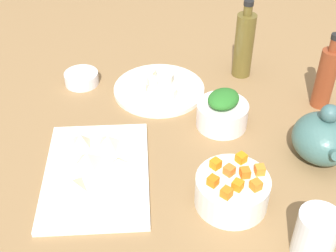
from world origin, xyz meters
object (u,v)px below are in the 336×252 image
Objects in this scene: cutting_board at (97,173)px; drinking_glass_0 at (316,235)px; bowl_greens at (222,115)px; bowl_carrots at (232,191)px; teapot at (323,138)px; bottle_0 at (244,44)px; bowl_small_side at (82,78)px; bottle_1 at (326,77)px; plate_tofu at (159,89)px.

cutting_board is 45.09cm from drinking_glass_0.
bowl_greens is 24.74cm from bowl_carrots.
bottle_0 reaches higher than teapot.
bowl_greens is 1.34× the size of bowl_small_side.
bowl_carrots reaches higher than cutting_board.
teapot is at bearing -14.46° from bottle_1.
teapot is at bearing 61.77° from bowl_greens.
bowl_small_side is 63.91cm from teapot.
bottle_0 reaches higher than drinking_glass_0.
cutting_board is 2.57× the size of bowl_greens.
bottle_1 is (-8.50, 25.66, 5.32)cm from bowl_greens.
bowl_carrots is 55.80cm from bowl_small_side.
bowl_small_side is 73.24cm from drinking_glass_0.
teapot is at bearing 21.32° from bottle_0.
bowl_greens is at bearing 47.27° from plate_tofu.
bowl_carrots is (24.74, -0.21, 0.26)cm from bowl_greens.
drinking_glass_0 is (59.32, 5.54, -4.53)cm from bottle_0.
plate_tofu is at bearing 158.38° from cutting_board.
bowl_carrots reaches higher than bowl_small_side.
bottle_0 reaches higher than cutting_board.
bowl_small_side is (-42.55, -36.07, -1.59)cm from bowl_carrots.
bowl_carrots is at bearing -131.64° from drinking_glass_0.
bottle_0 is 59.75cm from drinking_glass_0.
bowl_greens is at bearing -160.49° from drinking_glass_0.
bottle_0 is at bearing 138.92° from cutting_board.
plate_tofu is at bearing -68.71° from bottle_0.
bottle_0 is (-47.67, 7.55, 6.11)cm from bowl_carrots.
plate_tofu is 1.11× the size of bottle_0.
bottle_0 reaches higher than bowl_small_side.
cutting_board is at bearing 13.65° from bowl_small_side.
drinking_glass_0 is (54.19, 49.17, 3.17)cm from bowl_small_side.
bowl_small_side is at bearing -99.97° from plate_tofu.
teapot reaches higher than bowl_greens.
cutting_board is 1.57× the size of bottle_1.
bottle_1 is (5.62, 40.95, 7.69)cm from plate_tofu.
drinking_glass_0 is (50.50, 28.17, 4.21)cm from plate_tofu.
cutting_board is 49.01cm from teapot.
plate_tofu is 1.66× the size of bowl_carrots.
bowl_small_side reaches higher than cutting_board.
bowl_carrots is (7.41, 27.54, 2.72)cm from cutting_board.
teapot is (25.18, 35.90, 4.75)cm from plate_tofu.
cutting_board is at bearing -115.12° from drinking_glass_0.
bottle_1 is at bearing 142.11° from bowl_carrots.
teapot reaches higher than drinking_glass_0.
bottle_0 is at bearing -174.66° from drinking_glass_0.
drinking_glass_0 is (36.38, 12.89, 1.84)cm from bowl_greens.
plate_tofu is 41.76cm from bowl_carrots.
bowl_carrots is 0.92× the size of teapot.
bowl_carrots is 1.59× the size of bowl_small_side.
bowl_greens is at bearing 63.86° from bowl_small_side.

